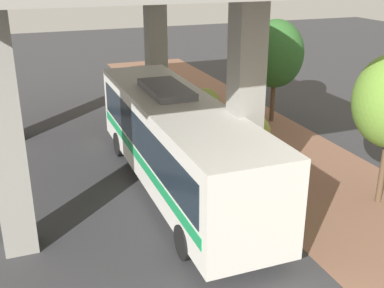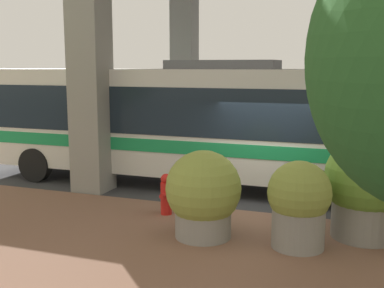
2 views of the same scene
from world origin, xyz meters
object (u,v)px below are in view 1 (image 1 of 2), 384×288
Objects in this scene: bus at (177,139)px; street_tree_near at (275,54)px; planter_extra at (232,122)px; fire_hydrant at (242,158)px; planter_front at (205,106)px; planter_back at (202,114)px; planter_middle at (252,134)px.

street_tree_near reaches higher than bus.
fire_hydrant is at bearing 71.63° from planter_extra.
fire_hydrant is 7.02m from street_tree_near.
bus reaches higher than fire_hydrant.
planter_front is (-3.77, -6.57, -1.02)m from bus.
planter_back reaches higher than planter_front.
planter_back is at bearing 63.06° from planter_front.
planter_front is 2.75m from planter_extra.
planter_extra is (-0.18, 2.74, -0.04)m from planter_front.
planter_middle is 1.06× the size of planter_extra.
fire_hydrant is at bearing 81.73° from planter_front.
fire_hydrant is 0.19× the size of street_tree_near.
planter_back reaches higher than planter_middle.
street_tree_near is (-3.07, -1.76, 2.58)m from planter_extra.
planter_front reaches higher than planter_extra.
planter_front is at bearing -16.75° from street_tree_near.
planter_middle is 3.19m from planter_back.
planter_front reaches higher than fire_hydrant.
planter_extra is (-1.03, -3.10, 0.37)m from fire_hydrant.
bus is at bearing 26.23° from planter_middle.
planter_middle is 0.34× the size of street_tree_near.
planter_middle is at bearing -131.11° from fire_hydrant.
street_tree_near is at bearing -150.14° from planter_extra.
bus is 5.80× the size of planter_back.
planter_back is (-2.97, -4.99, -0.88)m from bus.
fire_hydrant is (-2.92, -0.72, -1.43)m from bus.
fire_hydrant is at bearing 89.39° from planter_back.
street_tree_near reaches higher than planter_extra.
bus is 5.60m from planter_extra.
street_tree_near is (-3.26, 0.98, 2.54)m from planter_front.
street_tree_near reaches higher than planter_back.
fire_hydrant is 0.58× the size of planter_extra.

